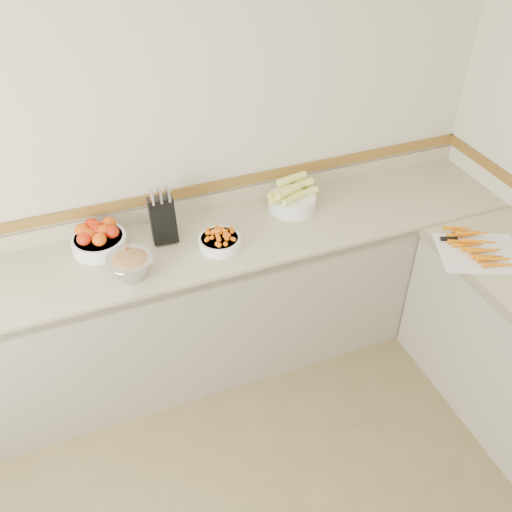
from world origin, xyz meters
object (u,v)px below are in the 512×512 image
object	(u,v)px
cutting_board	(478,249)
rhubarb_bowl	(131,265)
cherry_tomato_bowl	(220,240)
corn_bowl	(292,198)
tomato_bowl	(98,238)
knife_block	(163,218)

from	to	relation	value
cutting_board	rhubarb_bowl	bearing A→B (deg)	164.74
cherry_tomato_bowl	corn_bowl	world-z (taller)	corn_bowl
tomato_bowl	rhubarb_bowl	size ratio (longest dim) A/B	1.21
tomato_bowl	cutting_board	world-z (taller)	tomato_bowl
cherry_tomato_bowl	cutting_board	distance (m)	1.39
tomato_bowl	corn_bowl	size ratio (longest dim) A/B	0.94
cherry_tomato_bowl	cutting_board	world-z (taller)	cherry_tomato_bowl
cherry_tomato_bowl	tomato_bowl	bearing A→B (deg)	160.10
corn_bowl	cutting_board	distance (m)	1.07
corn_bowl	rhubarb_bowl	xyz separation A→B (m)	(-1.01, -0.27, 0.00)
knife_block	cherry_tomato_bowl	size ratio (longest dim) A/B	1.40
cutting_board	corn_bowl	bearing A→B (deg)	135.28
knife_block	cutting_board	world-z (taller)	knife_block
tomato_bowl	cutting_board	distance (m)	2.04
cherry_tomato_bowl	corn_bowl	size ratio (longest dim) A/B	0.75
knife_block	corn_bowl	world-z (taller)	knife_block
knife_block	rhubarb_bowl	xyz separation A→B (m)	(-0.23, -0.25, -0.06)
knife_block	tomato_bowl	xyz separation A→B (m)	(-0.35, 0.04, -0.07)
corn_bowl	cutting_board	bearing A→B (deg)	-44.72
knife_block	cherry_tomato_bowl	bearing A→B (deg)	-35.19
cherry_tomato_bowl	cutting_board	xyz separation A→B (m)	(1.28, -0.55, -0.02)
knife_block	cutting_board	size ratio (longest dim) A/B	0.63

